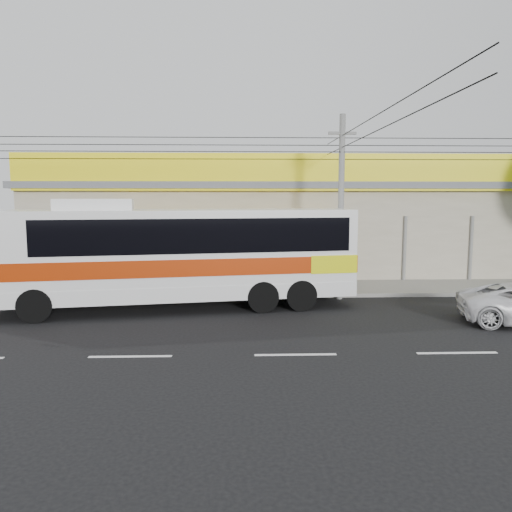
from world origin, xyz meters
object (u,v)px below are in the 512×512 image
Objects in this scene: coach_bus at (180,250)px; utility_pole at (342,147)px; motorbike_red at (165,270)px; motorbike_dark at (105,276)px.

utility_pole reaches higher than coach_bus.
motorbike_red is at bearing 95.90° from coach_bus.
utility_pole is at bearing -100.39° from motorbike_dark.
utility_pole is (5.81, 1.44, 3.61)m from coach_bus.
motorbike_red is 0.06× the size of utility_pole.
coach_bus is at bearing -166.07° from utility_pole.
motorbike_red is 1.12× the size of motorbike_dark.
motorbike_dark is 10.39m from utility_pole.
utility_pole is at bearing 4.98° from coach_bus.
motorbike_dark is 0.05× the size of utility_pole.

